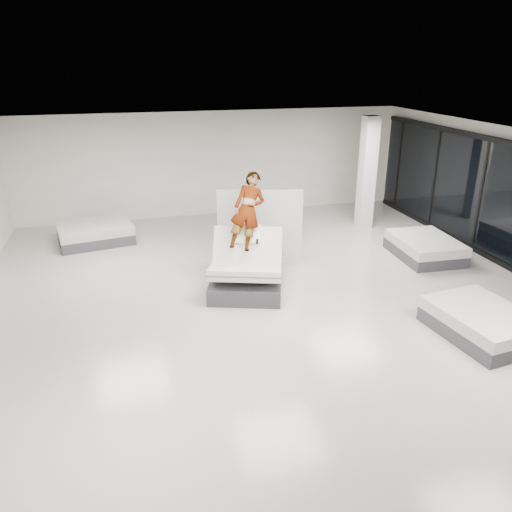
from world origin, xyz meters
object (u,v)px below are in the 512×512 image
object	(u,v)px
divider_panel	(260,227)
flat_bed_left_far	(95,233)
flat_bed_right_near	(482,323)
person	(248,226)
remote	(257,241)
column	(367,173)
flat_bed_right_far	(425,248)
hero_bed	(247,271)

from	to	relation	value
divider_panel	flat_bed_left_far	xyz separation A→B (m)	(-3.91, 2.58, -0.66)
divider_panel	flat_bed_right_near	size ratio (longest dim) A/B	1.02
person	remote	distance (m)	0.46
column	divider_panel	bearing A→B (deg)	-152.54
person	flat_bed_right_far	bearing A→B (deg)	22.05
hero_bed	remote	bearing A→B (deg)	-19.69
flat_bed_right_near	column	bearing A→B (deg)	83.12
hero_bed	flat_bed_left_far	xyz separation A→B (m)	(-3.26, 3.89, -0.14)
flat_bed_right_near	flat_bed_left_far	xyz separation A→B (m)	(-6.87, 6.90, 0.01)
hero_bed	person	bearing A→B (deg)	71.57
hero_bed	flat_bed_right_near	distance (m)	4.70
hero_bed	flat_bed_right_near	world-z (taller)	hero_bed
divider_panel	flat_bed_right_near	distance (m)	5.28
flat_bed_right_near	flat_bed_right_far	bearing A→B (deg)	72.47
remote	flat_bed_right_far	size ratio (longest dim) A/B	0.07
remote	flat_bed_left_far	xyz separation A→B (m)	(-3.47, 3.97, -0.83)
flat_bed_right_near	remote	bearing A→B (deg)	139.20
person	column	bearing A→B (deg)	52.88
remote	flat_bed_right_far	bearing A→B (deg)	27.13
column	hero_bed	bearing A→B (deg)	-143.36
person	divider_panel	distance (m)	1.19
column	person	bearing A→B (deg)	-145.56
remote	flat_bed_left_far	distance (m)	5.34
flat_bed_left_far	column	distance (m)	7.77
person	divider_panel	size ratio (longest dim) A/B	0.86
flat_bed_right_far	hero_bed	bearing A→B (deg)	-172.55
hero_bed	flat_bed_right_far	xyz separation A→B (m)	(4.75, 0.62, -0.15)
remote	flat_bed_left_far	world-z (taller)	remote
flat_bed_left_far	remote	bearing A→B (deg)	-48.83
divider_panel	flat_bed_right_near	world-z (taller)	divider_panel
divider_panel	column	xyz separation A→B (m)	(3.71, 1.93, 0.69)
remote	column	world-z (taller)	column
person	column	world-z (taller)	column
hero_bed	remote	distance (m)	0.73
flat_bed_right_far	flat_bed_right_near	xyz separation A→B (m)	(-1.15, -3.63, 0.00)
person	flat_bed_right_far	world-z (taller)	person
person	flat_bed_left_far	distance (m)	5.02
divider_panel	flat_bed_right_near	bearing A→B (deg)	-39.97
person	column	xyz separation A→B (m)	(4.25, 2.92, 0.30)
flat_bed_right_far	divider_panel	bearing A→B (deg)	170.41
remote	flat_bed_left_far	size ratio (longest dim) A/B	0.07
divider_panel	flat_bed_right_far	bearing A→B (deg)	6.06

